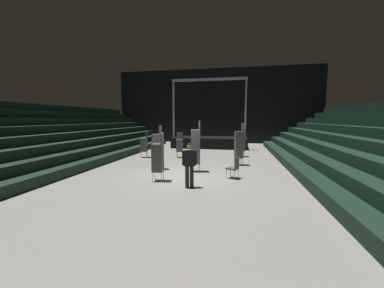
{
  "coord_description": "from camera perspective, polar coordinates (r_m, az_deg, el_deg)",
  "views": [
    {
      "loc": [
        2.39,
        -9.79,
        2.63
      ],
      "look_at": [
        0.27,
        0.86,
        1.4
      ],
      "focal_mm": 20.94,
      "sensor_mm": 36.0,
      "label": 1
    }
  ],
  "objects": [
    {
      "name": "ground_plane",
      "position": [
        10.43,
        -2.39,
        -8.44
      ],
      "size": [
        22.0,
        30.0,
        0.1
      ],
      "primitive_type": "cube",
      "color": "gray"
    },
    {
      "name": "arena_end_wall",
      "position": [
        24.94,
        5.83,
        9.59
      ],
      "size": [
        22.0,
        0.3,
        8.0
      ],
      "primitive_type": "cube",
      "color": "black",
      "rests_on": "ground_plane"
    },
    {
      "name": "bleacher_bank_left",
      "position": [
        15.0,
        -32.63,
        2.27
      ],
      "size": [
        6.0,
        24.0,
        3.6
      ],
      "rotation": [
        0.0,
        0.0,
        1.57
      ],
      "color": "black",
      "rests_on": "ground_plane"
    },
    {
      "name": "bleacher_bank_right",
      "position": [
        12.19,
        38.65,
        1.14
      ],
      "size": [
        6.0,
        24.0,
        3.6
      ],
      "rotation": [
        0.0,
        0.0,
        -1.57
      ],
      "color": "black",
      "rests_on": "ground_plane"
    },
    {
      "name": "stage_riser",
      "position": [
        20.72,
        4.59,
        0.76
      ],
      "size": [
        6.69,
        3.07,
        6.02
      ],
      "color": "black",
      "rests_on": "ground_plane"
    },
    {
      "name": "man_with_tie",
      "position": [
        8.49,
        -0.65,
        -4.78
      ],
      "size": [
        0.56,
        0.37,
        1.72
      ],
      "rotation": [
        0.0,
        0.0,
        3.57
      ],
      "color": "black",
      "rests_on": "ground_plane"
    },
    {
      "name": "chair_stack_front_left",
      "position": [
        15.19,
        -3.18,
        -0.24
      ],
      "size": [
        0.52,
        0.52,
        1.71
      ],
      "rotation": [
        0.0,
        0.0,
        3.35
      ],
      "color": "#B2B5BA",
      "rests_on": "ground_plane"
    },
    {
      "name": "chair_stack_front_right",
      "position": [
        12.89,
        11.86,
        -0.07
      ],
      "size": [
        0.52,
        0.52,
        2.39
      ],
      "rotation": [
        0.0,
        0.0,
        1.79
      ],
      "color": "#B2B5BA",
      "rests_on": "ground_plane"
    },
    {
      "name": "chair_stack_mid_left",
      "position": [
        11.7,
        -8.91,
        -0.87
      ],
      "size": [
        0.61,
        0.61,
        2.31
      ],
      "rotation": [
        0.0,
        0.0,
        2.15
      ],
      "color": "#B2B5BA",
      "rests_on": "ground_plane"
    },
    {
      "name": "chair_stack_mid_right",
      "position": [
        11.06,
        0.91,
        -0.55
      ],
      "size": [
        0.52,
        0.52,
        2.56
      ],
      "rotation": [
        0.0,
        0.0,
        1.79
      ],
      "color": "#B2B5BA",
      "rests_on": "ground_plane"
    },
    {
      "name": "chair_stack_mid_centre",
      "position": [
        15.82,
        12.54,
        0.34
      ],
      "size": [
        0.52,
        0.52,
        1.96
      ],
      "rotation": [
        0.0,
        0.0,
        1.77
      ],
      "color": "#B2B5BA",
      "rests_on": "ground_plane"
    },
    {
      "name": "chair_stack_rear_left",
      "position": [
        9.52,
        -8.67,
        -3.31
      ],
      "size": [
        0.48,
        0.48,
        2.05
      ],
      "rotation": [
        0.0,
        0.0,
        1.66
      ],
      "color": "#B2B5BA",
      "rests_on": "ground_plane"
    },
    {
      "name": "chair_stack_rear_right",
      "position": [
        15.55,
        -12.11,
        -0.06
      ],
      "size": [
        0.54,
        0.54,
        1.79
      ],
      "rotation": [
        0.0,
        0.0,
        1.83
      ],
      "color": "#B2B5BA",
      "rests_on": "ground_plane"
    },
    {
      "name": "loose_chair_near_man",
      "position": [
        10.07,
        10.65,
        -5.67
      ],
      "size": [
        0.58,
        0.58,
        0.95
      ],
      "rotation": [
        0.0,
        0.0,
        1.14
      ],
      "color": "#B2B5BA",
      "rests_on": "ground_plane"
    }
  ]
}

